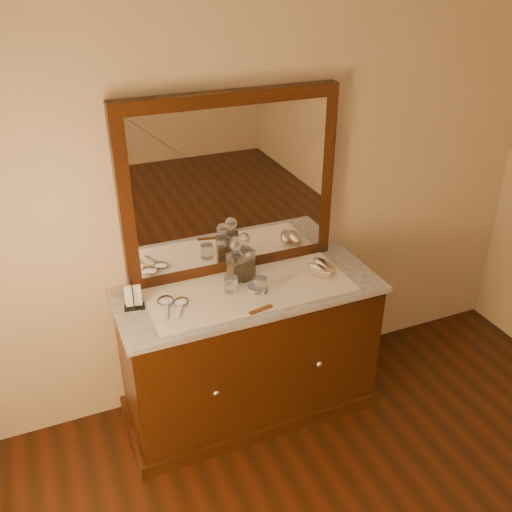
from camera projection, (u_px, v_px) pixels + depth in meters
name	position (u px, v px, depth m)	size (l,w,h in m)	color
dresser_cabinet	(249.00, 353.00, 3.24)	(1.40, 0.55, 0.82)	black
dresser_plinth	(250.00, 401.00, 3.42)	(1.46, 0.59, 0.08)	black
knob_left	(216.00, 393.00, 2.89)	(0.04, 0.04, 0.04)	silver
knob_right	(319.00, 364.00, 3.09)	(0.04, 0.04, 0.04)	silver
marble_top	(249.00, 291.00, 3.03)	(1.44, 0.59, 0.03)	silver
mirror_frame	(231.00, 186.00, 2.98)	(1.20, 0.08, 1.00)	black
mirror_glass	(233.00, 188.00, 2.95)	(1.06, 0.01, 0.86)	white
lace_runner	(250.00, 290.00, 3.01)	(1.10, 0.45, 0.00)	silver
pin_dish	(254.00, 288.00, 3.01)	(0.08, 0.08, 0.01)	silver
comb	(261.00, 309.00, 2.83)	(0.13, 0.02, 0.01)	brown
napkin_rack	(133.00, 297.00, 2.83)	(0.11, 0.08, 0.15)	black
decanter_left	(236.00, 265.00, 3.05)	(0.09, 0.09, 0.25)	brown
decanter_right	(245.00, 261.00, 3.06)	(0.11, 0.11, 0.28)	brown
brush_near	(320.00, 270.00, 3.14)	(0.14, 0.18, 0.05)	tan
brush_far	(324.00, 266.00, 3.18)	(0.11, 0.19, 0.05)	tan
hand_mirror_outer	(166.00, 303.00, 2.88)	(0.11, 0.23, 0.02)	silver
hand_mirror_inner	(181.00, 303.00, 2.88)	(0.12, 0.20, 0.02)	silver
tumblers	(246.00, 285.00, 2.97)	(0.22, 0.14, 0.08)	white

